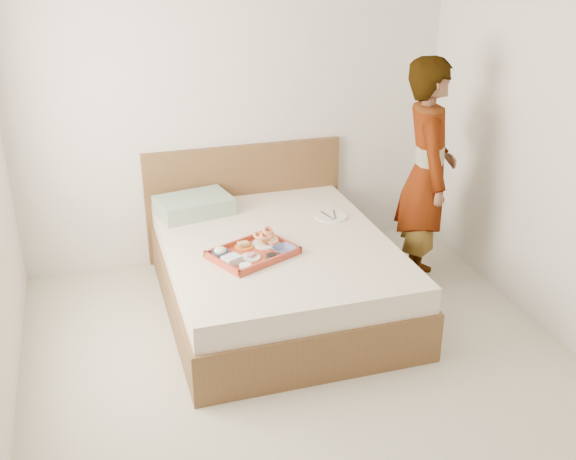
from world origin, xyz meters
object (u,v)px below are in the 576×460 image
at_px(tray, 253,252).
at_px(dinner_plate, 331,216).
at_px(person, 427,175).
at_px(bed, 277,274).

xyz_separation_m(tray, dinner_plate, (0.74, 0.48, -0.02)).
distance_m(dinner_plate, person, 0.79).
bearing_deg(person, tray, 119.06).
height_order(tray, dinner_plate, tray).
relative_size(tray, dinner_plate, 2.14).
height_order(dinner_plate, person, person).
relative_size(dinner_plate, person, 0.14).
bearing_deg(person, dinner_plate, 89.99).
xyz_separation_m(bed, dinner_plate, (0.52, 0.30, 0.27)).
distance_m(bed, tray, 0.41).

